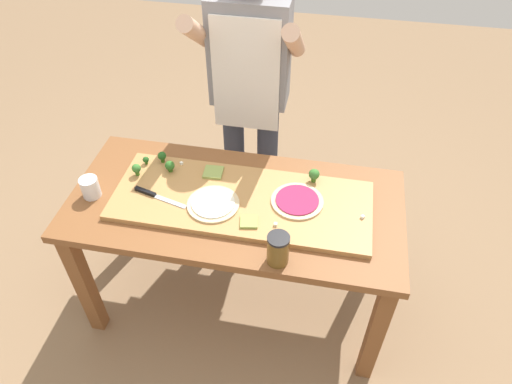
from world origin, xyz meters
name	(u,v)px	position (x,y,z in m)	size (l,w,h in m)	color
ground_plane	(239,298)	(0.00, 0.00, 0.00)	(8.00, 8.00, 0.00)	#896B4C
prep_table	(236,219)	(0.00, 0.00, 0.66)	(1.53, 0.72, 0.77)	brown
cutting_board	(242,200)	(0.03, 0.00, 0.78)	(1.17, 0.45, 0.03)	#B27F47
chefs_knife	(153,195)	(-0.37, -0.06, 0.80)	(0.27, 0.09, 0.02)	#B7BABF
pizza_whole_beet_magenta	(297,201)	(0.28, 0.03, 0.80)	(0.24, 0.24, 0.02)	beige
pizza_whole_white_garlic	(213,204)	(-0.08, -0.06, 0.80)	(0.23, 0.23, 0.02)	beige
pizza_slice_far_right	(213,172)	(-0.14, 0.15, 0.80)	(0.09, 0.09, 0.01)	#899E4C
pizza_slice_center	(249,222)	(0.09, -0.14, 0.80)	(0.07, 0.07, 0.01)	#899E4C
broccoli_floret_back_mid	(162,156)	(-0.40, 0.18, 0.83)	(0.04, 0.04, 0.06)	#2C5915
broccoli_floret_front_mid	(170,166)	(-0.34, 0.12, 0.83)	(0.05, 0.05, 0.06)	#366618
broccoli_floret_back_left	(314,175)	(0.34, 0.18, 0.84)	(0.05, 0.05, 0.07)	#3F7220
broccoli_floret_back_right	(146,160)	(-0.48, 0.15, 0.82)	(0.03, 0.03, 0.04)	#2C5915
broccoli_floret_center_left	(136,169)	(-0.49, 0.07, 0.83)	(0.04, 0.04, 0.06)	#3F7220
cheese_crumble_a	(363,217)	(0.57, -0.02, 0.80)	(0.01, 0.01, 0.01)	white
cheese_crumble_b	(181,163)	(-0.31, 0.18, 0.80)	(0.01, 0.01, 0.01)	white
cheese_crumble_c	(276,224)	(0.21, -0.13, 0.80)	(0.01, 0.01, 0.01)	white
flour_cup	(91,188)	(-0.66, -0.08, 0.81)	(0.08, 0.08, 0.10)	white
sauce_jar	(278,249)	(0.24, -0.30, 0.84)	(0.09, 0.09, 0.14)	brown
cook_center	(250,84)	(-0.06, 0.65, 1.00)	(0.54, 0.39, 1.67)	#333847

